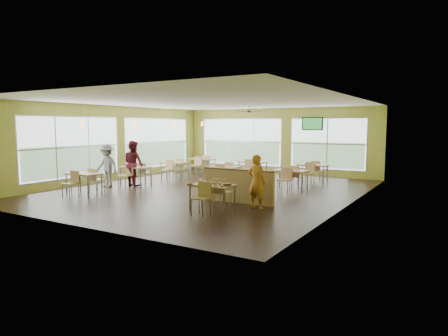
# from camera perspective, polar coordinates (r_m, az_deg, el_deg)

# --- Properties ---
(room) EXTENTS (12.00, 12.04, 3.20)m
(room) POSITION_cam_1_polar(r_m,az_deg,el_deg) (14.42, -1.97, 3.07)
(room) COLOR black
(room) RESTS_ON ground
(window_bays) EXTENTS (9.24, 10.24, 2.38)m
(window_bays) POSITION_cam_1_polar(r_m,az_deg,el_deg) (18.45, -3.67, 3.32)
(window_bays) COLOR white
(window_bays) RESTS_ON room
(main_table) EXTENTS (1.22, 1.52, 0.87)m
(main_table) POSITION_cam_1_polar(r_m,az_deg,el_deg) (10.93, -1.70, -2.98)
(main_table) COLOR tan
(main_table) RESTS_ON floor
(half_wall_divider) EXTENTS (2.40, 0.14, 1.04)m
(half_wall_divider) POSITION_cam_1_polar(r_m,az_deg,el_deg) (12.18, 1.99, -2.56)
(half_wall_divider) COLOR tan
(half_wall_divider) RESTS_ON floor
(dining_tables) EXTENTS (6.92, 8.72, 0.87)m
(dining_tables) POSITION_cam_1_polar(r_m,az_deg,el_deg) (16.50, -1.78, 0.06)
(dining_tables) COLOR tan
(dining_tables) RESTS_ON floor
(pendant_lights) EXTENTS (0.11, 7.31, 0.86)m
(pendant_lights) POSITION_cam_1_polar(r_m,az_deg,el_deg) (16.87, -9.92, 6.31)
(pendant_lights) COLOR #2D2119
(pendant_lights) RESTS_ON ceiling
(ceiling_fan) EXTENTS (1.25, 1.25, 0.29)m
(ceiling_fan) POSITION_cam_1_polar(r_m,az_deg,el_deg) (17.01, 3.58, 8.04)
(ceiling_fan) COLOR #2D2119
(ceiling_fan) RESTS_ON ceiling
(tv_backwall) EXTENTS (1.00, 0.07, 0.60)m
(tv_backwall) POSITION_cam_1_polar(r_m,az_deg,el_deg) (18.97, 12.51, 6.20)
(tv_backwall) COLOR black
(tv_backwall) RESTS_ON wall_back
(man_plaid) EXTENTS (0.61, 0.44, 1.55)m
(man_plaid) POSITION_cam_1_polar(r_m,az_deg,el_deg) (11.29, 4.69, -1.97)
(man_plaid) COLOR orange
(man_plaid) RESTS_ON floor
(patron_maroon) EXTENTS (1.00, 0.85, 1.78)m
(patron_maroon) POSITION_cam_1_polar(r_m,az_deg,el_deg) (15.98, -12.80, 0.66)
(patron_maroon) COLOR maroon
(patron_maroon) RESTS_ON floor
(patron_grey) EXTENTS (1.07, 0.62, 1.66)m
(patron_grey) POSITION_cam_1_polar(r_m,az_deg,el_deg) (16.00, -16.42, 0.34)
(patron_grey) COLOR slate
(patron_grey) RESTS_ON floor
(cup_blue) EXTENTS (0.11, 0.11, 0.38)m
(cup_blue) POSITION_cam_1_polar(r_m,az_deg,el_deg) (10.99, -3.37, -1.90)
(cup_blue) COLOR white
(cup_blue) RESTS_ON main_table
(cup_yellow) EXTENTS (0.09, 0.09, 0.32)m
(cup_yellow) POSITION_cam_1_polar(r_m,az_deg,el_deg) (10.79, -2.75, -2.11)
(cup_yellow) COLOR white
(cup_yellow) RESTS_ON main_table
(cup_red_near) EXTENTS (0.09, 0.09, 0.31)m
(cup_red_near) POSITION_cam_1_polar(r_m,az_deg,el_deg) (10.65, -1.87, -2.23)
(cup_red_near) COLOR white
(cup_red_near) RESTS_ON main_table
(cup_red_far) EXTENTS (0.08, 0.08, 0.30)m
(cup_red_far) POSITION_cam_1_polar(r_m,az_deg,el_deg) (10.61, -0.54, -2.26)
(cup_red_far) COLOR white
(cup_red_far) RESTS_ON main_table
(food_basket) EXTENTS (0.27, 0.27, 0.06)m
(food_basket) POSITION_cam_1_polar(r_m,az_deg,el_deg) (10.71, 0.45, -2.33)
(food_basket) COLOR black
(food_basket) RESTS_ON main_table
(ketchup_cup) EXTENTS (0.07, 0.07, 0.03)m
(ketchup_cup) POSITION_cam_1_polar(r_m,az_deg,el_deg) (10.50, -0.25, -2.62)
(ketchup_cup) COLOR #96280D
(ketchup_cup) RESTS_ON main_table
(wrapper_left) EXTENTS (0.19, 0.17, 0.04)m
(wrapper_left) POSITION_cam_1_polar(r_m,az_deg,el_deg) (10.96, -4.86, -2.23)
(wrapper_left) COLOR tan
(wrapper_left) RESTS_ON main_table
(wrapper_mid) EXTENTS (0.22, 0.20, 0.05)m
(wrapper_mid) POSITION_cam_1_polar(r_m,az_deg,el_deg) (10.99, -1.47, -2.16)
(wrapper_mid) COLOR tan
(wrapper_mid) RESTS_ON main_table
(wrapper_right) EXTENTS (0.15, 0.14, 0.03)m
(wrapper_right) POSITION_cam_1_polar(r_m,az_deg,el_deg) (10.62, -1.14, -2.50)
(wrapper_right) COLOR tan
(wrapper_right) RESTS_ON main_table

